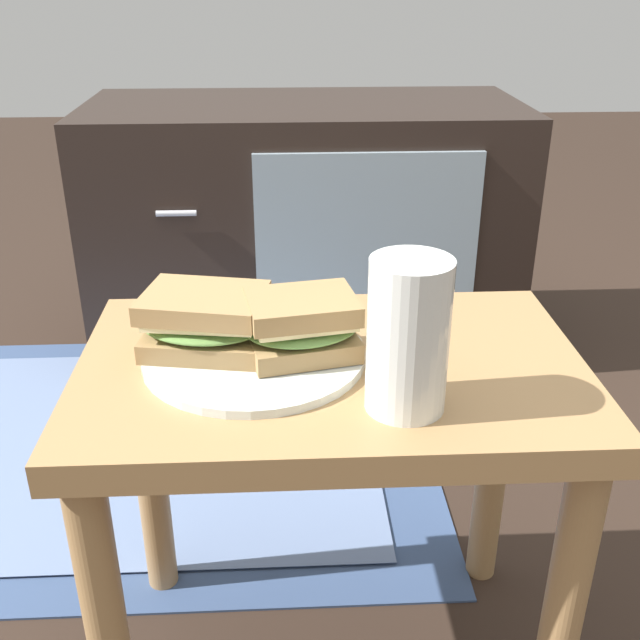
{
  "coord_description": "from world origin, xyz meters",
  "views": [
    {
      "loc": [
        -0.05,
        -0.72,
        0.86
      ],
      "look_at": [
        -0.01,
        0.0,
        0.51
      ],
      "focal_mm": 41.94,
      "sensor_mm": 36.0,
      "label": 1
    }
  ],
  "objects_px": {
    "sandwich_front": "(205,321)",
    "sandwich_back": "(302,327)",
    "beer_glass": "(408,339)",
    "tv_cabinet": "(306,230)",
    "plate": "(254,355)"
  },
  "relations": [
    {
      "from": "beer_glass",
      "to": "sandwich_front",
      "type": "bearing_deg",
      "value": 150.55
    },
    {
      "from": "tv_cabinet",
      "to": "sandwich_front",
      "type": "distance_m",
      "value": 0.96
    },
    {
      "from": "plate",
      "to": "sandwich_back",
      "type": "xyz_separation_m",
      "value": [
        0.05,
        -0.01,
        0.04
      ]
    },
    {
      "from": "sandwich_front",
      "to": "beer_glass",
      "type": "relative_size",
      "value": 1.0
    },
    {
      "from": "tv_cabinet",
      "to": "sandwich_front",
      "type": "xyz_separation_m",
      "value": [
        -0.14,
        -0.93,
        0.21
      ]
    },
    {
      "from": "tv_cabinet",
      "to": "sandwich_front",
      "type": "bearing_deg",
      "value": -98.58
    },
    {
      "from": "tv_cabinet",
      "to": "sandwich_back",
      "type": "bearing_deg",
      "value": -92.05
    },
    {
      "from": "sandwich_back",
      "to": "beer_glass",
      "type": "bearing_deg",
      "value": -43.77
    },
    {
      "from": "beer_glass",
      "to": "tv_cabinet",
      "type": "bearing_deg",
      "value": 93.52
    },
    {
      "from": "plate",
      "to": "beer_glass",
      "type": "relative_size",
      "value": 1.59
    },
    {
      "from": "sandwich_front",
      "to": "sandwich_back",
      "type": "bearing_deg",
      "value": -11.31
    },
    {
      "from": "sandwich_back",
      "to": "tv_cabinet",
      "type": "bearing_deg",
      "value": 87.95
    },
    {
      "from": "tv_cabinet",
      "to": "sandwich_back",
      "type": "height_order",
      "value": "tv_cabinet"
    },
    {
      "from": "tv_cabinet",
      "to": "plate",
      "type": "height_order",
      "value": "tv_cabinet"
    },
    {
      "from": "plate",
      "to": "sandwich_back",
      "type": "height_order",
      "value": "sandwich_back"
    }
  ]
}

